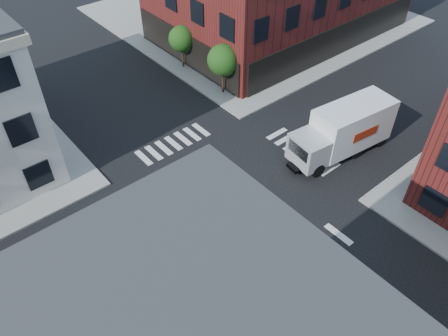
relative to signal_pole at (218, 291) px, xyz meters
name	(u,v)px	position (x,y,z in m)	size (l,w,h in m)	color
ground	(232,193)	(6.72, 6.68, -2.86)	(120.00, 120.00, 0.00)	black
sidewalk_ne	(251,14)	(27.72, 27.68, -2.78)	(30.00, 30.00, 0.15)	gray
tree_near	(224,61)	(14.28, 16.65, 0.30)	(2.69, 2.69, 4.49)	black
tree_far	(182,40)	(14.28, 22.65, 0.02)	(2.43, 2.43, 4.07)	black
signal_pole	(218,291)	(0.00, 0.00, 0.00)	(1.29, 1.24, 4.60)	black
box_truck	(344,130)	(15.81, 4.81, -0.85)	(8.73, 3.60, 3.86)	silver
traffic_cone	(219,280)	(1.48, 1.72, -2.52)	(0.47, 0.47, 0.69)	red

